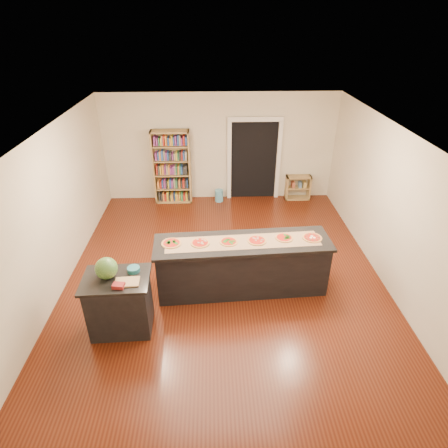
{
  "coord_description": "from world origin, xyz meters",
  "views": [
    {
      "loc": [
        -0.21,
        -5.91,
        4.48
      ],
      "look_at": [
        0.0,
        0.2,
        1.0
      ],
      "focal_mm": 30.0,
      "sensor_mm": 36.0,
      "label": 1
    }
  ],
  "objects_px": {
    "side_counter": "(120,303)",
    "watermelon": "(106,268)",
    "kitchen_island": "(242,265)",
    "bookshelf": "(172,167)",
    "low_shelf": "(298,187)",
    "waste_bin": "(219,196)"
  },
  "relations": [
    {
      "from": "low_shelf",
      "to": "waste_bin",
      "type": "relative_size",
      "value": 2.06
    },
    {
      "from": "side_counter",
      "to": "low_shelf",
      "type": "distance_m",
      "value": 6.04
    },
    {
      "from": "bookshelf",
      "to": "waste_bin",
      "type": "bearing_deg",
      "value": -2.2
    },
    {
      "from": "low_shelf",
      "to": "watermelon",
      "type": "bearing_deg",
      "value": -130.0
    },
    {
      "from": "waste_bin",
      "to": "low_shelf",
      "type": "bearing_deg",
      "value": 2.05
    },
    {
      "from": "kitchen_island",
      "to": "watermelon",
      "type": "xyz_separation_m",
      "value": [
        -2.11,
        -0.9,
        0.65
      ]
    },
    {
      "from": "side_counter",
      "to": "watermelon",
      "type": "distance_m",
      "value": 0.67
    },
    {
      "from": "bookshelf",
      "to": "waste_bin",
      "type": "xyz_separation_m",
      "value": [
        1.22,
        -0.05,
        -0.8
      ]
    },
    {
      "from": "waste_bin",
      "to": "watermelon",
      "type": "relative_size",
      "value": 0.96
    },
    {
      "from": "side_counter",
      "to": "bookshelf",
      "type": "distance_m",
      "value": 4.71
    },
    {
      "from": "kitchen_island",
      "to": "low_shelf",
      "type": "relative_size",
      "value": 4.67
    },
    {
      "from": "side_counter",
      "to": "waste_bin",
      "type": "xyz_separation_m",
      "value": [
        1.66,
        4.62,
        -0.34
      ]
    },
    {
      "from": "low_shelf",
      "to": "waste_bin",
      "type": "distance_m",
      "value": 2.15
    },
    {
      "from": "bookshelf",
      "to": "low_shelf",
      "type": "bearing_deg",
      "value": 0.51
    },
    {
      "from": "side_counter",
      "to": "waste_bin",
      "type": "relative_size",
      "value": 3.15
    },
    {
      "from": "bookshelf",
      "to": "low_shelf",
      "type": "height_order",
      "value": "bookshelf"
    },
    {
      "from": "side_counter",
      "to": "watermelon",
      "type": "relative_size",
      "value": 3.02
    },
    {
      "from": "side_counter",
      "to": "bookshelf",
      "type": "relative_size",
      "value": 0.52
    },
    {
      "from": "kitchen_island",
      "to": "side_counter",
      "type": "distance_m",
      "value": 2.2
    },
    {
      "from": "side_counter",
      "to": "bookshelf",
      "type": "height_order",
      "value": "bookshelf"
    },
    {
      "from": "kitchen_island",
      "to": "side_counter",
      "type": "relative_size",
      "value": 3.05
    },
    {
      "from": "side_counter",
      "to": "low_shelf",
      "type": "height_order",
      "value": "side_counter"
    }
  ]
}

